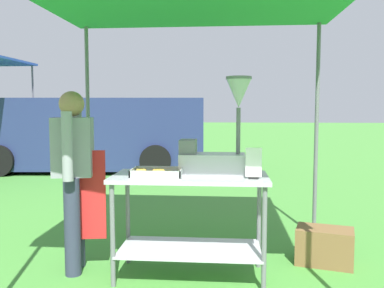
# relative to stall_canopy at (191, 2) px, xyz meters

# --- Properties ---
(ground_plane) EXTENTS (70.00, 70.00, 0.00)m
(ground_plane) POSITION_rel_stall_canopy_xyz_m (0.10, 4.93, -2.36)
(ground_plane) COLOR #478E38
(stall_canopy) EXTENTS (2.84, 2.45, 2.45)m
(stall_canopy) POSITION_rel_stall_canopy_xyz_m (0.00, 0.00, 0.00)
(stall_canopy) COLOR slate
(stall_canopy) RESTS_ON ground
(donut_cart) EXTENTS (1.32, 0.62, 0.89)m
(donut_cart) POSITION_rel_stall_canopy_xyz_m (-0.00, -0.10, -1.72)
(donut_cart) COLOR #B7B7BC
(donut_cart) RESTS_ON ground
(donut_tray) EXTENTS (0.42, 0.28, 0.07)m
(donut_tray) POSITION_rel_stall_canopy_xyz_m (-0.27, -0.23, -1.44)
(donut_tray) COLOR #B7B7BC
(donut_tray) RESTS_ON donut_cart
(donut_fryer) EXTENTS (0.61, 0.28, 0.84)m
(donut_fryer) POSITION_rel_stall_canopy_xyz_m (0.23, -0.05, -1.20)
(donut_fryer) COLOR #B7B7BC
(donut_fryer) RESTS_ON donut_cart
(menu_sign) EXTENTS (0.13, 0.05, 0.25)m
(menu_sign) POSITION_rel_stall_canopy_xyz_m (0.53, -0.24, -1.36)
(menu_sign) COLOR black
(menu_sign) RESTS_ON donut_cart
(vendor) EXTENTS (0.46, 0.54, 1.61)m
(vendor) POSITION_rel_stall_canopy_xyz_m (-1.04, -0.05, -1.46)
(vendor) COLOR #2D3347
(vendor) RESTS_ON ground
(supply_crate) EXTENTS (0.58, 0.44, 0.34)m
(supply_crate) POSITION_rel_stall_canopy_xyz_m (1.23, 0.29, -2.19)
(supply_crate) COLOR brown
(supply_crate) RESTS_ON ground
(van_navy) EXTENTS (5.60, 2.45, 1.69)m
(van_navy) POSITION_rel_stall_canopy_xyz_m (-2.97, 5.95, -1.48)
(van_navy) COLOR navy
(van_navy) RESTS_ON ground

